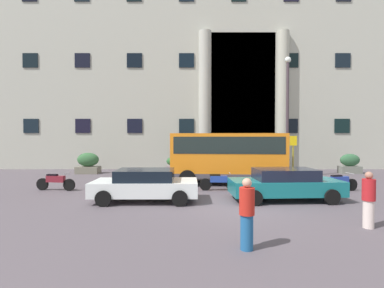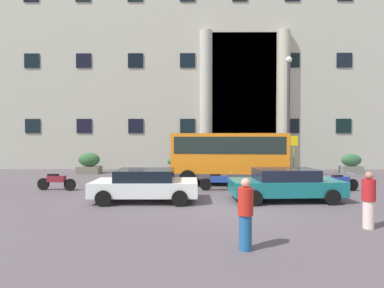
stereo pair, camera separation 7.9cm
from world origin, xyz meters
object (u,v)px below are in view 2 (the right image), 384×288
(parked_hatchback_near, at_px, (145,184))
(lamppost_plaza_centre, at_px, (288,108))
(scooter_by_planter, at_px, (56,181))
(pedestrian_woman_dark_dress, at_px, (245,214))
(hedge_planter_west, at_px, (236,164))
(hedge_planter_entrance_right, at_px, (279,163))
(motorcycle_far_end, at_px, (218,181))
(hedge_planter_far_west, at_px, (178,165))
(pedestrian_child_trailing, at_px, (369,200))
(bus_stop_sign, at_px, (294,153))
(white_taxi_kerbside, at_px, (285,184))
(motorcycle_near_kerb, at_px, (340,182))
(hedge_planter_entrance_left, at_px, (351,164))
(orange_minibus, at_px, (228,154))
(hedge_planter_east, at_px, (89,163))

(parked_hatchback_near, height_order, lamppost_plaza_centre, lamppost_plaza_centre)
(scooter_by_planter, bearing_deg, pedestrian_woman_dark_dress, -34.83)
(hedge_planter_west, xyz_separation_m, lamppost_plaza_centre, (3.03, -2.40, 3.89))
(hedge_planter_entrance_right, bearing_deg, motorcycle_far_end, -125.97)
(hedge_planter_west, distance_m, motorcycle_far_end, 7.18)
(hedge_planter_far_west, height_order, motorcycle_far_end, hedge_planter_far_west)
(hedge_planter_west, height_order, motorcycle_far_end, hedge_planter_west)
(parked_hatchback_near, relative_size, pedestrian_child_trailing, 2.63)
(bus_stop_sign, height_order, white_taxi_kerbside, bus_stop_sign)
(lamppost_plaza_centre, bearing_deg, hedge_planter_entrance_right, 85.82)
(white_taxi_kerbside, relative_size, motorcycle_far_end, 2.41)
(bus_stop_sign, xyz_separation_m, hedge_planter_far_west, (-7.47, 3.54, -1.08))
(pedestrian_woman_dark_dress, bearing_deg, pedestrian_child_trailing, 2.84)
(hedge_planter_entrance_right, xyz_separation_m, motorcycle_near_kerb, (0.77, -7.37, -0.28))
(hedge_planter_entrance_right, relative_size, pedestrian_child_trailing, 1.09)
(parked_hatchback_near, xyz_separation_m, lamppost_plaza_centre, (8.22, 6.86, 3.91))
(hedge_planter_far_west, height_order, pedestrian_child_trailing, pedestrian_child_trailing)
(parked_hatchback_near, bearing_deg, lamppost_plaza_centre, 39.25)
(hedge_planter_entrance_left, distance_m, hedge_planter_far_west, 12.87)
(bus_stop_sign, relative_size, scooter_by_planter, 1.35)
(pedestrian_child_trailing, xyz_separation_m, lamppost_plaza_centre, (1.11, 10.41, 3.77))
(white_taxi_kerbside, xyz_separation_m, scooter_by_planter, (-10.80, 2.24, -0.24))
(hedge_planter_entrance_left, xyz_separation_m, hedge_planter_west, (-8.49, 0.03, 0.01))
(hedge_planter_west, xyz_separation_m, parked_hatchback_near, (-5.19, -9.26, -0.02))
(orange_minibus, height_order, pedestrian_woman_dark_dress, orange_minibus)
(hedge_planter_east, xyz_separation_m, hedge_planter_entrance_right, (14.15, 0.32, -0.01))
(hedge_planter_east, relative_size, hedge_planter_west, 0.78)
(hedge_planter_east, height_order, pedestrian_woman_dark_dress, pedestrian_woman_dark_dress)
(motorcycle_far_end, height_order, pedestrian_child_trailing, pedestrian_child_trailing)
(hedge_planter_far_west, height_order, lamppost_plaza_centre, lamppost_plaza_centre)
(orange_minibus, bearing_deg, parked_hatchback_near, -126.94)
(motorcycle_far_end, height_order, motorcycle_near_kerb, same)
(hedge_planter_east, height_order, lamppost_plaza_centre, lamppost_plaza_centre)
(white_taxi_kerbside, xyz_separation_m, lamppost_plaza_centre, (2.35, 6.72, 3.90))
(hedge_planter_east, xyz_separation_m, lamppost_plaza_centre, (13.96, -2.30, 3.86))
(hedge_planter_far_west, bearing_deg, white_taxi_kerbside, -61.70)
(hedge_planter_entrance_right, height_order, motorcycle_far_end, hedge_planter_entrance_right)
(hedge_planter_east, relative_size, scooter_by_planter, 0.81)
(scooter_by_planter, distance_m, pedestrian_child_trailing, 13.43)
(bus_stop_sign, height_order, motorcycle_near_kerb, bus_stop_sign)
(hedge_planter_west, bearing_deg, lamppost_plaza_centre, -38.42)
(scooter_by_planter, bearing_deg, motorcycle_near_kerb, 6.83)
(hedge_planter_west, distance_m, pedestrian_woman_dark_dress, 14.56)
(hedge_planter_west, distance_m, motorcycle_near_kerb, 8.19)
(hedge_planter_entrance_left, xyz_separation_m, hedge_planter_entrance_right, (-5.27, 0.25, 0.04))
(hedge_planter_west, bearing_deg, hedge_planter_far_west, 176.75)
(motorcycle_near_kerb, distance_m, lamppost_plaza_centre, 6.37)
(hedge_planter_entrance_right, relative_size, parked_hatchback_near, 0.41)
(bus_stop_sign, relative_size, pedestrian_woman_dark_dress, 1.63)
(bus_stop_sign, height_order, hedge_planter_entrance_right, bus_stop_sign)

